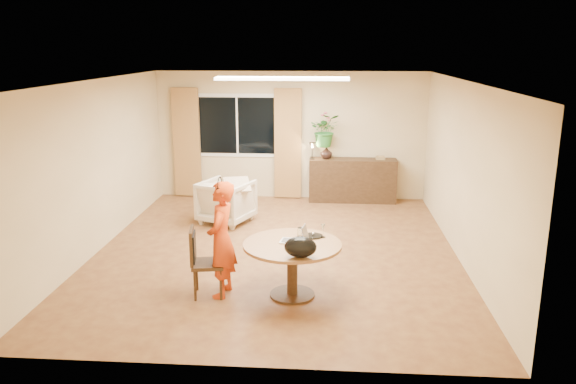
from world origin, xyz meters
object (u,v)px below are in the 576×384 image
Objects in this scene: dining_table at (292,255)px; dining_chair at (208,262)px; armchair at (226,201)px; sideboard at (353,180)px; child at (221,239)px.

dining_chair is (-1.06, -0.06, -0.10)m from dining_table.
armchair reaches higher than dining_table.
armchair is (-1.38, 3.00, -0.17)m from dining_table.
dining_chair reaches higher than armchair.
sideboard is at bearing 57.48° from dining_chair.
child reaches higher than armchair.
child is 0.85× the size of sideboard.
dining_table is at bearing -6.24° from dining_chair.
sideboard is (0.93, 4.58, -0.12)m from dining_table.
sideboard is at bearing 162.91° from child.
dining_table is 0.70× the size of sideboard.
dining_chair is 0.34m from child.
sideboard is (2.31, 1.59, 0.05)m from armchair.
dining_chair is 3.07m from armchair.
dining_table is at bearing 136.49° from armchair.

